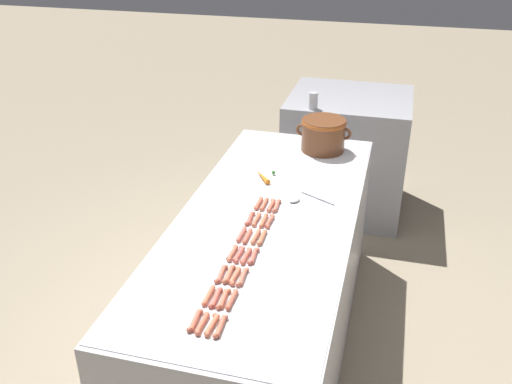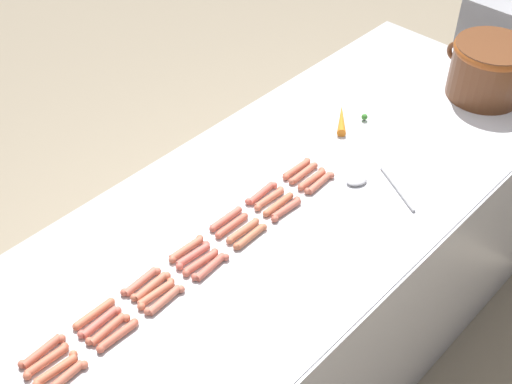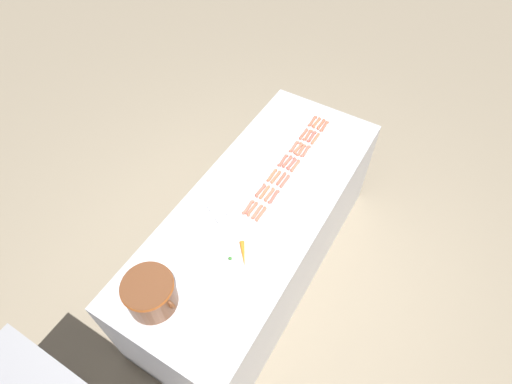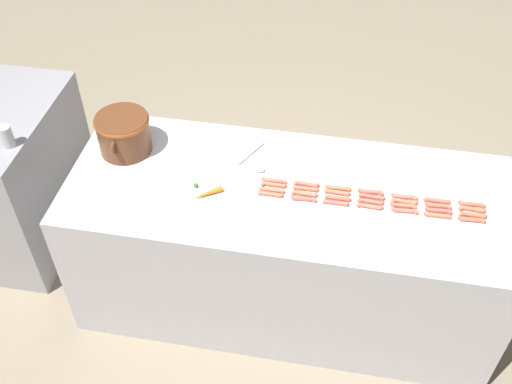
% 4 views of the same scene
% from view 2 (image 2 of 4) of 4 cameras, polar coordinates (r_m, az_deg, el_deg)
% --- Properties ---
extents(ground_plane, '(20.00, 20.00, 0.00)m').
position_cam_2_polar(ground_plane, '(2.85, 2.68, -13.73)').
color(ground_plane, gray).
extents(griddle_counter, '(0.91, 2.29, 0.91)m').
position_cam_2_polar(griddle_counter, '(2.49, 3.01, -7.86)').
color(griddle_counter, '#BCBCC1').
rests_on(griddle_counter, ground_plane).
extents(hot_dog_0, '(0.03, 0.13, 0.02)m').
position_cam_2_polar(hot_dog_0, '(1.83, -17.57, -12.65)').
color(hot_dog_0, '#CF674D').
rests_on(hot_dog_0, griddle_counter).
extents(hot_dog_1, '(0.02, 0.13, 0.02)m').
position_cam_2_polar(hot_dog_1, '(1.87, -13.48, -9.94)').
color(hot_dog_1, '#D5704E').
rests_on(hot_dog_1, griddle_counter).
extents(hot_dog_2, '(0.03, 0.13, 0.02)m').
position_cam_2_polar(hot_dog_2, '(1.92, -9.67, -7.44)').
color(hot_dog_2, '#D26B56').
rests_on(hot_dog_2, griddle_counter).
extents(hot_dog_3, '(0.03, 0.13, 0.02)m').
position_cam_2_polar(hot_dog_3, '(1.98, -5.89, -4.78)').
color(hot_dog_3, '#CA6E53').
rests_on(hot_dog_3, griddle_counter).
extents(hot_dog_4, '(0.02, 0.13, 0.02)m').
position_cam_2_polar(hot_dog_4, '(2.06, -2.55, -2.27)').
color(hot_dog_4, '#D06855').
rests_on(hot_dog_4, griddle_counter).
extents(hot_dog_5, '(0.03, 0.13, 0.02)m').
position_cam_2_polar(hot_dog_5, '(2.14, 0.45, -0.11)').
color(hot_dog_5, '#D76352').
rests_on(hot_dog_5, griddle_counter).
extents(hot_dog_6, '(0.03, 0.13, 0.02)m').
position_cam_2_polar(hot_dog_6, '(2.24, 3.45, 1.96)').
color(hot_dog_6, '#D56B50').
rests_on(hot_dog_6, griddle_counter).
extents(hot_dog_7, '(0.03, 0.13, 0.02)m').
position_cam_2_polar(hot_dog_7, '(1.81, -17.25, -13.43)').
color(hot_dog_7, '#D26A4C').
rests_on(hot_dog_7, griddle_counter).
extents(hot_dog_8, '(0.03, 0.13, 0.02)m').
position_cam_2_polar(hot_dog_8, '(1.85, -13.01, -10.63)').
color(hot_dog_8, '#D66454').
rests_on(hot_dog_8, griddle_counter).
extents(hot_dog_9, '(0.03, 0.13, 0.02)m').
position_cam_2_polar(hot_dog_9, '(1.90, -8.84, -7.86)').
color(hot_dog_9, '#CA6E52').
rests_on(hot_dog_9, griddle_counter).
extents(hot_dog_10, '(0.03, 0.13, 0.02)m').
position_cam_2_polar(hot_dog_10, '(1.96, -5.33, -5.33)').
color(hot_dog_10, '#D36355').
rests_on(hot_dog_10, griddle_counter).
extents(hot_dog_11, '(0.02, 0.13, 0.02)m').
position_cam_2_polar(hot_dog_11, '(2.04, -2.05, -2.84)').
color(hot_dog_11, '#D1644E').
rests_on(hot_dog_11, griddle_counter).
extents(hot_dog_12, '(0.03, 0.13, 0.02)m').
position_cam_2_polar(hot_dog_12, '(2.12, 1.12, -0.55)').
color(hot_dog_12, '#CE7054').
rests_on(hot_dog_12, griddle_counter).
extents(hot_dog_13, '(0.02, 0.13, 0.02)m').
position_cam_2_polar(hot_dog_13, '(2.22, 4.00, 1.58)').
color(hot_dog_13, '#CC6F55').
rests_on(hot_dog_13, griddle_counter).
extents(hot_dog_14, '(0.03, 0.13, 0.02)m').
position_cam_2_polar(hot_dog_14, '(1.79, -16.53, -14.13)').
color(hot_dog_14, '#D6704D').
rests_on(hot_dog_14, griddle_counter).
extents(hot_dog_15, '(0.03, 0.13, 0.02)m').
position_cam_2_polar(hot_dog_15, '(1.83, -12.37, -11.22)').
color(hot_dog_15, '#D06A4F').
rests_on(hot_dog_15, griddle_counter).
extents(hot_dog_16, '(0.03, 0.13, 0.02)m').
position_cam_2_polar(hot_dog_16, '(1.88, -8.42, -8.46)').
color(hot_dog_16, '#D47152').
rests_on(hot_dog_16, griddle_counter).
extents(hot_dog_17, '(0.03, 0.13, 0.02)m').
position_cam_2_polar(hot_dog_17, '(1.94, -4.72, -5.90)').
color(hot_dog_17, '#CC644F').
rests_on(hot_dog_17, griddle_counter).
extents(hot_dog_18, '(0.03, 0.13, 0.02)m').
position_cam_2_polar(hot_dog_18, '(2.02, -1.14, -3.27)').
color(hot_dog_18, '#C97151').
rests_on(hot_dog_18, griddle_counter).
extents(hot_dog_19, '(0.02, 0.13, 0.02)m').
position_cam_2_polar(hot_dog_19, '(2.11, 1.88, -1.05)').
color(hot_dog_19, '#CD704D').
rests_on(hot_dog_19, griddle_counter).
extents(hot_dog_20, '(0.03, 0.13, 0.02)m').
position_cam_2_polar(hot_dog_20, '(2.20, 4.67, 1.12)').
color(hot_dog_20, '#D36B50').
rests_on(hot_dog_20, griddle_counter).
extents(hot_dog_21, '(0.03, 0.13, 0.02)m').
position_cam_2_polar(hot_dog_21, '(1.77, -15.85, -14.86)').
color(hot_dog_21, '#D2684E').
rests_on(hot_dog_21, griddle_counter).
extents(hot_dog_22, '(0.02, 0.13, 0.02)m').
position_cam_2_polar(hot_dog_22, '(1.81, -11.56, -11.75)').
color(hot_dog_22, '#D5654C').
rests_on(hot_dog_22, griddle_counter).
extents(hot_dog_23, '(0.03, 0.13, 0.02)m').
position_cam_2_polar(hot_dog_23, '(1.86, -7.70, -9.00)').
color(hot_dog_23, '#CE6E56').
rests_on(hot_dog_23, griddle_counter).
extents(hot_dog_24, '(0.03, 0.13, 0.02)m').
position_cam_2_polar(hot_dog_24, '(1.93, -3.85, -6.31)').
color(hot_dog_24, '#D16451').
rests_on(hot_dog_24, griddle_counter).
extents(hot_dog_25, '(0.03, 0.13, 0.02)m').
position_cam_2_polar(hot_dog_25, '(2.00, -0.49, -3.77)').
color(hot_dog_25, '#CC6F4C').
rests_on(hot_dog_25, griddle_counter).
extents(hot_dog_26, '(0.03, 0.13, 0.02)m').
position_cam_2_polar(hot_dog_26, '(2.09, 2.55, -1.45)').
color(hot_dog_26, '#CC6651').
rests_on(hot_dog_26, griddle_counter).
extents(hot_dog_27, '(0.03, 0.13, 0.02)m').
position_cam_2_polar(hot_dog_27, '(2.19, 5.37, 0.75)').
color(hot_dog_27, '#CD6C55').
rests_on(hot_dog_27, griddle_counter).
extents(bean_pot, '(0.36, 0.29, 0.21)m').
position_cam_2_polar(bean_pot, '(2.68, 19.06, 9.91)').
color(bean_pot, brown).
rests_on(bean_pot, griddle_counter).
extents(serving_spoon, '(0.26, 0.16, 0.02)m').
position_cam_2_polar(serving_spoon, '(2.21, 9.59, 0.73)').
color(serving_spoon, '#B7B7BC').
rests_on(serving_spoon, griddle_counter).
extents(carrot, '(0.13, 0.16, 0.03)m').
position_cam_2_polar(carrot, '(2.46, 7.34, 6.12)').
color(carrot, orange).
rests_on(carrot, griddle_counter).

